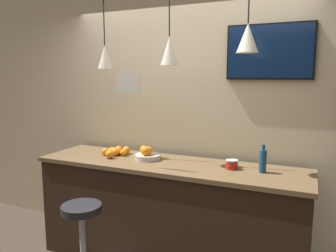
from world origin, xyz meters
TOP-DOWN VIEW (x-y plane):
  - back_wall at (0.00, 1.16)m, footprint 8.00×0.06m
  - service_counter at (0.00, 0.71)m, footprint 2.56×0.66m
  - bar_stool at (-0.47, 0.03)m, footprint 0.42×0.42m
  - fruit_bowl at (-0.24, 0.75)m, footprint 0.25×0.25m
  - orange_pile at (-0.62, 0.77)m, footprint 0.26×0.31m
  - juice_bottle at (0.85, 0.76)m, footprint 0.06×0.06m
  - spread_jar at (0.59, 0.76)m, footprint 0.11×0.11m
  - pendant_lamp_left at (-0.69, 0.74)m, footprint 0.15×0.15m
  - pendant_lamp_middle at (0.00, 0.74)m, footprint 0.16×0.16m
  - pendant_lamp_right at (0.69, 0.74)m, footprint 0.18×0.18m
  - mounted_tv at (0.82, 1.10)m, footprint 0.76×0.04m
  - hanging_menu_board at (-0.27, 0.46)m, footprint 0.24×0.01m

SIDE VIEW (x-z plane):
  - bar_stool at x=-0.47m, z-range 0.09..0.86m
  - service_counter at x=0.00m, z-range 0.00..1.00m
  - orange_pile at x=-0.62m, z-range 1.00..1.08m
  - spread_jar at x=0.59m, z-range 1.00..1.08m
  - fruit_bowl at x=-0.24m, z-range 0.98..1.12m
  - juice_bottle at x=0.85m, z-range 0.98..1.22m
  - back_wall at x=0.00m, z-range 0.00..2.90m
  - hanging_menu_board at x=-0.27m, z-range 1.66..1.83m
  - pendant_lamp_left at x=-0.69m, z-range 1.54..2.46m
  - mounted_tv at x=0.82m, z-range 1.77..2.27m
  - pendant_lamp_middle at x=0.00m, z-range 1.58..2.48m
  - pendant_lamp_right at x=0.69m, z-range 1.71..2.52m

